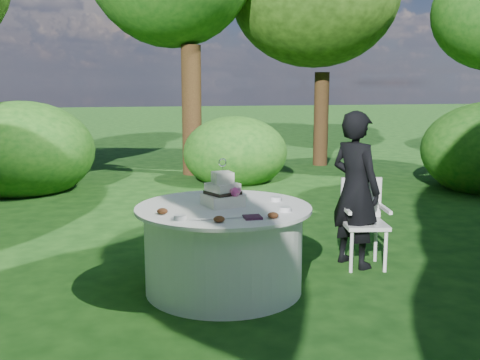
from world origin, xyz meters
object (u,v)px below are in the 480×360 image
object	(u,v)px
chair	(363,215)
napkins	(252,217)
guest	(355,189)
cake	(223,193)
table	(224,248)

from	to	relation	value
chair	napkins	bearing A→B (deg)	-147.33
napkins	guest	world-z (taller)	guest
cake	napkins	bearing A→B (deg)	-75.03
napkins	guest	bearing A→B (deg)	34.63
guest	table	bearing A→B (deg)	80.18
guest	table	xyz separation A→B (m)	(-1.43, -0.40, -0.40)
guest	chair	world-z (taller)	guest
chair	cake	bearing A→B (deg)	-166.82
guest	chair	bearing A→B (deg)	-117.63
cake	chair	world-z (taller)	cake
table	cake	distance (m)	0.50
napkins	chair	bearing A→B (deg)	32.67
napkins	chair	xyz separation A→B (m)	(1.38, 0.88, -0.26)
napkins	table	size ratio (longest dim) A/B	0.09
guest	cake	world-z (taller)	guest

